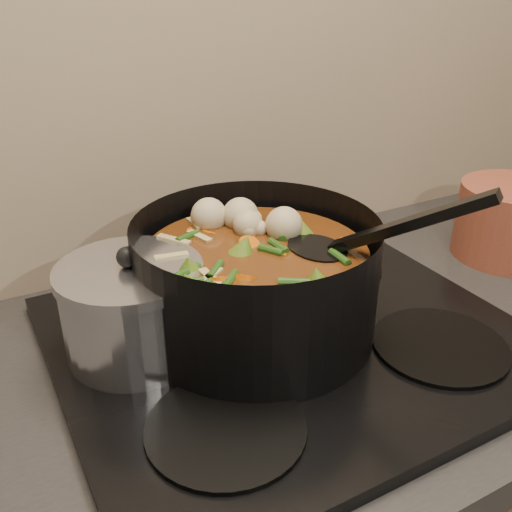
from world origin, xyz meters
TOP-DOWN VIEW (x-y plane):
  - stovetop at (0.00, 1.93)m, footprint 0.62×0.54m
  - stockpot at (-0.03, 1.96)m, footprint 0.42×0.43m
  - saucepan at (-0.20, 1.99)m, footprint 0.19×0.19m
  - terracotta_crock at (0.50, 1.98)m, footprint 0.24×0.24m

SIDE VIEW (x-z plane):
  - stovetop at x=0.00m, z-range 0.91..0.93m
  - terracotta_crock at x=0.50m, z-range 0.91..1.04m
  - saucepan at x=-0.20m, z-range 0.92..1.07m
  - stockpot at x=-0.03m, z-range 0.89..1.13m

